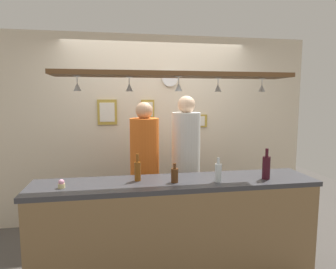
{
  "coord_description": "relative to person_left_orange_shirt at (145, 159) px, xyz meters",
  "views": [
    {
      "loc": [
        -0.54,
        -3.0,
        1.74
      ],
      "look_at": [
        0.0,
        0.1,
        1.35
      ],
      "focal_mm": 31.31,
      "sensor_mm": 36.0,
      "label": 1
    }
  ],
  "objects": [
    {
      "name": "bottle_beer_brown_stubby",
      "position": [
        0.21,
        -0.79,
        0.01
      ],
      "size": [
        0.07,
        0.07,
        0.18
      ],
      "color": "#512D14",
      "rests_on": "bar_counter"
    },
    {
      "name": "person_left_orange_shirt",
      "position": [
        0.0,
        0.0,
        0.0
      ],
      "size": [
        0.34,
        0.34,
        1.7
      ],
      "color": "#2D334C",
      "rests_on": "ground_plane"
    },
    {
      "name": "picture_frame_crest",
      "position": [
        0.11,
        0.67,
        0.56
      ],
      "size": [
        0.18,
        0.02,
        0.26
      ],
      "color": "#B29338",
      "rests_on": "back_wall"
    },
    {
      "name": "hanging_wineglass_center",
      "position": [
        0.66,
        -0.64,
        0.82
      ],
      "size": [
        0.07,
        0.07,
        0.13
      ],
      "color": "silver",
      "rests_on": "overhead_glass_rack"
    },
    {
      "name": "ground_plane",
      "position": [
        0.23,
        -0.39,
        -1.02
      ],
      "size": [
        8.0,
        8.0,
        0.0
      ],
      "primitive_type": "plane",
      "color": "#4C4742"
    },
    {
      "name": "hanging_wineglass_center_right",
      "position": [
        1.12,
        -0.63,
        0.82
      ],
      "size": [
        0.07,
        0.07,
        0.13
      ],
      "color": "silver",
      "rests_on": "overhead_glass_rack"
    },
    {
      "name": "picture_frame_lower_pair",
      "position": [
        0.82,
        0.67,
        0.39
      ],
      "size": [
        0.3,
        0.02,
        0.18
      ],
      "color": "#B29338",
      "rests_on": "back_wall"
    },
    {
      "name": "bottle_wine_dark_red",
      "position": [
        1.1,
        -0.83,
        0.06
      ],
      "size": [
        0.08,
        0.08,
        0.3
      ],
      "color": "#380F19",
      "rests_on": "bar_counter"
    },
    {
      "name": "person_right_white_patterned_shirt",
      "position": [
        0.5,
        0.0,
        0.05
      ],
      "size": [
        0.34,
        0.34,
        1.77
      ],
      "color": "#2D334C",
      "rests_on": "ground_plane"
    },
    {
      "name": "wall_clock",
      "position": [
        0.42,
        0.66,
        0.99
      ],
      "size": [
        0.22,
        0.03,
        0.22
      ],
      "primitive_type": "cylinder",
      "rotation": [
        1.57,
        0.0,
        0.0
      ],
      "color": "white",
      "rests_on": "back_wall"
    },
    {
      "name": "bottle_beer_amber_tall",
      "position": [
        -0.13,
        -0.68,
        0.04
      ],
      "size": [
        0.06,
        0.06,
        0.26
      ],
      "color": "brown",
      "rests_on": "bar_counter"
    },
    {
      "name": "hanging_wineglass_far_left",
      "position": [
        -0.65,
        -0.68,
        0.82
      ],
      "size": [
        0.07,
        0.07,
        0.13
      ],
      "color": "silver",
      "rests_on": "overhead_glass_rack"
    },
    {
      "name": "hanging_wineglass_center_left",
      "position": [
        0.25,
        -0.76,
        0.82
      ],
      "size": [
        0.07,
        0.07,
        0.13
      ],
      "color": "silver",
      "rests_on": "overhead_glass_rack"
    },
    {
      "name": "bar_counter",
      "position": [
        0.23,
        -0.89,
        -0.37
      ],
      "size": [
        2.7,
        0.55,
        0.96
      ],
      "color": "#38383D",
      "rests_on": "ground_plane"
    },
    {
      "name": "overhead_glass_rack",
      "position": [
        0.23,
        -0.69,
        0.93
      ],
      "size": [
        2.2,
        0.36,
        0.04
      ],
      "primitive_type": "cube",
      "color": "brown"
    },
    {
      "name": "cupcake",
      "position": [
        -0.8,
        -0.79,
        -0.03
      ],
      "size": [
        0.06,
        0.06,
        0.08
      ],
      "color": "beige",
      "rests_on": "bar_counter"
    },
    {
      "name": "bottle_soda_clear",
      "position": [
        0.61,
        -0.84,
        0.03
      ],
      "size": [
        0.06,
        0.06,
        0.23
      ],
      "color": "silver",
      "rests_on": "bar_counter"
    },
    {
      "name": "back_wall",
      "position": [
        0.23,
        0.71,
        0.28
      ],
      "size": [
        4.4,
        0.06,
        2.6
      ],
      "primitive_type": "cube",
      "color": "beige",
      "rests_on": "ground_plane"
    },
    {
      "name": "hanging_wineglass_left",
      "position": [
        -0.19,
        -0.62,
        0.82
      ],
      "size": [
        0.07,
        0.07,
        0.13
      ],
      "color": "silver",
      "rests_on": "overhead_glass_rack"
    },
    {
      "name": "picture_frame_caricature",
      "position": [
        -0.44,
        0.67,
        0.53
      ],
      "size": [
        0.26,
        0.02,
        0.34
      ],
      "color": "#B29338",
      "rests_on": "back_wall"
    }
  ]
}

